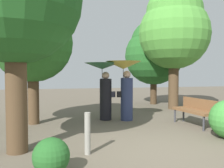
# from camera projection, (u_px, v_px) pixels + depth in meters

# --- Properties ---
(ground_plane) EXTENTS (40.00, 40.00, 0.00)m
(ground_plane) POSITION_uv_depth(u_px,v_px,m) (155.00, 150.00, 5.14)
(ground_plane) COLOR brown
(person_left) EXTENTS (1.23, 1.23, 1.97)m
(person_left) POSITION_uv_depth(u_px,v_px,m) (104.00, 80.00, 8.35)
(person_left) COLOR black
(person_left) RESTS_ON ground
(person_right) EXTENTS (1.21, 1.21, 2.02)m
(person_right) POSITION_uv_depth(u_px,v_px,m) (125.00, 78.00, 8.26)
(person_right) COLOR navy
(person_right) RESTS_ON ground
(park_bench) EXTENTS (0.68, 1.55, 0.83)m
(park_bench) POSITION_uv_depth(u_px,v_px,m) (195.00, 109.00, 7.47)
(park_bench) COLOR #38383D
(park_bench) RESTS_ON ground
(tree_near_left) EXTENTS (2.52, 2.52, 4.30)m
(tree_near_left) POSITION_uv_depth(u_px,v_px,m) (33.00, 35.00, 7.62)
(tree_near_left) COLOR #4C3823
(tree_near_left) RESTS_ON ground
(tree_near_right) EXTENTS (2.95, 2.95, 4.33)m
(tree_near_right) POSITION_uv_depth(u_px,v_px,m) (154.00, 52.00, 12.44)
(tree_near_right) COLOR #42301E
(tree_near_right) RESTS_ON ground
(tree_mid_right) EXTENTS (3.13, 3.13, 5.50)m
(tree_mid_right) POSITION_uv_depth(u_px,v_px,m) (174.00, 28.00, 10.74)
(tree_mid_right) COLOR #4C3823
(tree_mid_right) RESTS_ON ground
(bush_path_right) EXTENTS (0.60, 0.60, 0.60)m
(bush_path_right) POSITION_uv_depth(u_px,v_px,m) (51.00, 156.00, 3.89)
(bush_path_right) COLOR #235B23
(bush_path_right) RESTS_ON ground
(path_marker_post) EXTENTS (0.12, 0.12, 0.85)m
(path_marker_post) POSITION_uv_depth(u_px,v_px,m) (87.00, 133.00, 4.85)
(path_marker_post) COLOR gray
(path_marker_post) RESTS_ON ground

